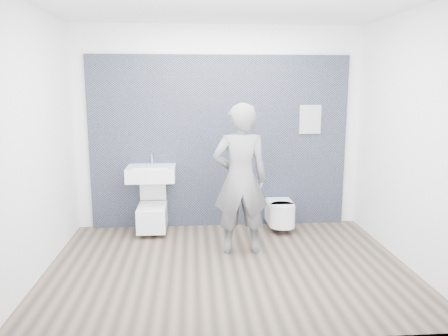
{
  "coord_description": "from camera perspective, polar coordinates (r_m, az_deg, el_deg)",
  "views": [
    {
      "loc": [
        -0.38,
        -4.6,
        1.99
      ],
      "look_at": [
        0.0,
        0.6,
        1.0
      ],
      "focal_mm": 35.0,
      "sensor_mm": 36.0,
      "label": 1
    }
  ],
  "objects": [
    {
      "name": "tile_wall",
      "position": [
        6.4,
        -0.57,
        -7.38
      ],
      "size": [
        3.6,
        0.06,
        2.4
      ],
      "primitive_type": "cube",
      "color": "black",
      "rests_on": "ground"
    },
    {
      "name": "toilet_square",
      "position": [
        6.05,
        -9.34,
        -6.12
      ],
      "size": [
        0.38,
        0.55,
        0.74
      ],
      "color": "white",
      "rests_on": "ground"
    },
    {
      "name": "toilet_rounded",
      "position": [
        6.12,
        7.41,
        -5.87
      ],
      "size": [
        0.35,
        0.59,
        0.32
      ],
      "color": "white",
      "rests_on": "ground"
    },
    {
      "name": "room_shell",
      "position": [
        4.62,
        0.55,
        7.65
      ],
      "size": [
        4.0,
        4.0,
        4.0
      ],
      "color": "white",
      "rests_on": "ground"
    },
    {
      "name": "washbasin",
      "position": [
        5.94,
        -9.49,
        -0.64
      ],
      "size": [
        0.64,
        0.48,
        0.48
      ],
      "color": "white",
      "rests_on": "ground"
    },
    {
      "name": "info_placard",
      "position": [
        6.55,
        10.71,
        -7.12
      ],
      "size": [
        0.3,
        0.03,
        0.4
      ],
      "primitive_type": "cube",
      "color": "white",
      "rests_on": "ground"
    },
    {
      "name": "visitor",
      "position": [
        5.15,
        2.15,
        -1.49
      ],
      "size": [
        0.66,
        0.44,
        1.8
      ],
      "primitive_type": "imported",
      "rotation": [
        0.0,
        0.0,
        3.16
      ],
      "color": "slate",
      "rests_on": "ground"
    },
    {
      "name": "ground",
      "position": [
        5.02,
        0.51,
        -12.57
      ],
      "size": [
        4.0,
        4.0,
        0.0
      ],
      "primitive_type": "plane",
      "color": "brown",
      "rests_on": "ground"
    }
  ]
}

